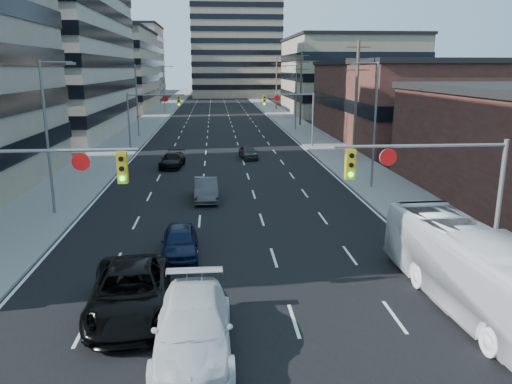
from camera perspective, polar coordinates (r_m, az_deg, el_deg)
The scene contains 28 objects.
road_surface at distance 139.87m, azimuth -4.46°, elevation 10.43°, with size 18.00×300.00×0.02m, color black.
sidewalk_left at distance 140.27m, azimuth -9.24°, elevation 10.33°, with size 5.00×300.00×0.15m, color slate.
sidewalk_right at distance 140.40m, azimuth 0.32°, elevation 10.51°, with size 5.00×300.00×0.15m, color slate.
office_left_mid at distance 74.56m, azimuth -26.48°, elevation 16.76°, with size 26.00×34.00×28.00m, color #ADA089.
office_left_far at distance 112.03m, azimuth -17.13°, elevation 13.09°, with size 20.00×30.00×16.00m, color gray.
storefront_right_mid at distance 64.69m, azimuth 18.11°, elevation 9.69°, with size 20.00×30.00×9.00m, color #472119.
office_right_far at distance 100.97m, azimuth 10.35°, elevation 12.87°, with size 22.00×28.00×14.00m, color gray.
bg_block_left at distance 152.06m, azimuth -15.50°, elevation 14.03°, with size 24.00×24.00×20.00m, color #ADA089.
bg_block_right at distance 143.43m, azimuth 8.72°, elevation 12.79°, with size 22.00×22.00×12.00m, color gray.
signal_near_left at distance 19.28m, azimuth -24.72°, elevation -0.05°, with size 6.59×0.33×6.00m.
signal_near_right at distance 19.90m, azimuth 19.96°, elevation 0.81°, with size 6.59×0.33×6.00m.
signal_far_left at distance 55.20m, azimuth -12.02°, elevation 9.24°, with size 6.09×0.33×6.00m.
signal_far_right at distance 55.42m, azimuth 4.17°, elevation 9.52°, with size 6.09×0.33×6.00m.
utility_pole_block at distance 47.51m, azimuth 11.37°, elevation 10.34°, with size 2.20×0.28×11.00m.
utility_pole_midblock at distance 76.77m, azimuth 5.15°, elevation 11.84°, with size 2.20×0.28×11.00m.
utility_pole_distant at distance 106.44m, azimuth 2.35°, elevation 12.46°, with size 2.20×0.28×11.00m.
streetlight_left_near at distance 31.30m, azimuth -22.56°, elevation 6.46°, with size 2.03×0.22×9.00m.
streetlight_left_mid at distance 65.40m, azimuth -13.32°, elevation 10.53°, with size 2.03×0.22×9.00m.
streetlight_left_far at distance 100.12m, azimuth -10.40°, elevation 11.74°, with size 2.03×0.22×9.00m.
streetlight_right_near at distance 36.53m, azimuth 13.21°, elevation 8.08°, with size 2.03×0.22×9.00m.
streetlight_right_far at distance 70.58m, azimuth 4.46°, elevation 11.08°, with size 2.03×0.22×9.00m.
black_pickup at distance 18.60m, azimuth -14.19°, elevation -11.03°, with size 2.80×6.08×1.69m, color black.
white_van at distance 15.92m, azimuth -7.20°, elevation -15.16°, with size 2.39×5.88×1.71m, color silver.
transit_bus at distance 19.67m, azimuth 23.88°, elevation -8.36°, with size 2.52×10.78×3.00m, color white.
sedan_blue at distance 23.67m, azimuth -8.70°, elevation -5.62°, with size 1.65×4.10×1.40m, color black.
sedan_grey_center at distance 33.39m, azimuth -5.73°, elevation 0.31°, with size 1.53×4.38×1.44m, color #37373A.
sedan_black_far at distance 44.90m, azimuth -9.52°, elevation 3.62°, with size 1.83×4.50×1.30m, color black.
sedan_grey_right at distance 48.58m, azimuth -0.90°, elevation 4.57°, with size 1.50×3.73×1.27m, color #303033.
Camera 1 is at (-0.82, -9.60, 8.57)m, focal length 35.00 mm.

